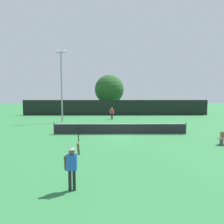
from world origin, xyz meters
The scene contains 9 objects.
ground_plane centered at (0.00, 0.00, 0.00)m, with size 120.00×120.00×0.00m, color #2D723D.
tennis_net centered at (0.00, 0.00, 0.51)m, with size 11.88×0.08×1.07m.
perimeter_fence centered at (0.00, 16.50, 1.28)m, with size 31.26×0.12×2.57m, color black.
player_serving centered at (-2.30, -10.67, 1.05)m, with size 0.68×0.39×2.43m.
player_receiving centered at (-0.65, 10.79, 1.00)m, with size 0.57×0.24×1.64m.
tennis_ball centered at (-2.59, 2.32, 0.03)m, with size 0.07×0.07×0.07m, color #CCE033.
light_pole centered at (-6.98, 7.81, 5.07)m, with size 1.18×0.28×9.00m.
large_tree centered at (-1.07, 22.07, 4.44)m, with size 5.66×5.66×7.28m.
parked_car_near centered at (-3.45, 24.16, 0.78)m, with size 1.97×4.23×1.69m.
Camera 1 is at (-0.88, -18.06, 3.60)m, focal length 32.82 mm.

